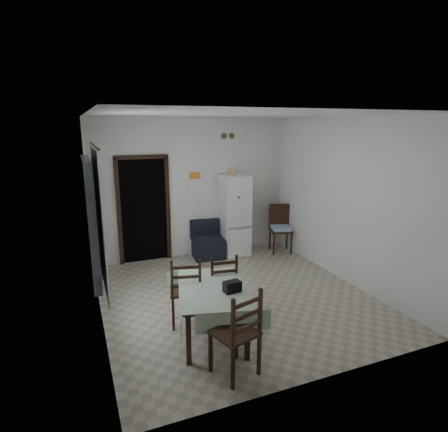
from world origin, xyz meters
TOP-DOWN VIEW (x-y plane):
  - ground at (0.00, 0.00)m, footprint 4.50×4.50m
  - ceiling at (0.00, 0.00)m, footprint 4.20×4.50m
  - wall_back at (0.00, 2.25)m, footprint 4.20×0.02m
  - wall_front at (0.00, -2.25)m, footprint 4.20×0.02m
  - wall_left at (-2.10, 0.00)m, footprint 0.02×4.50m
  - wall_right at (2.10, 0.00)m, footprint 0.02×4.50m
  - doorway at (-1.05, 2.45)m, footprint 1.06×0.52m
  - window_recess at (-2.15, -0.20)m, footprint 0.10×1.20m
  - curtain at (-2.04, -0.20)m, footprint 0.02×1.45m
  - curtain_rod at (-2.03, -0.20)m, footprint 0.02×1.60m
  - calendar at (0.05, 2.24)m, footprint 0.28×0.02m
  - calendar_image at (0.05, 2.23)m, footprint 0.24×0.01m
  - light_switch at (0.15, 2.24)m, footprint 0.08×0.02m
  - vent_left at (0.70, 2.23)m, footprint 0.12×0.03m
  - vent_right at (0.88, 2.23)m, footprint 0.12×0.03m
  - emergency_light at (1.35, 2.21)m, footprint 0.25×0.07m
  - fridge at (0.82, 1.93)m, footprint 0.58×0.58m
  - tan_cone at (0.75, 1.94)m, footprint 0.25×0.25m
  - navy_seat at (0.23, 1.93)m, footprint 0.71×0.70m
  - corner_chair at (1.81, 1.65)m, footprint 0.56×0.56m
  - dining_table at (-0.75, -0.97)m, footprint 1.19×1.52m
  - black_bag at (-0.57, -1.18)m, footprint 0.23×0.15m
  - dining_chair_far_left at (-0.99, -0.51)m, footprint 0.53×0.53m
  - dining_chair_far_right at (-0.42, -0.44)m, footprint 0.47×0.47m
  - dining_chair_near_head at (-0.80, -1.79)m, footprint 0.57×0.57m

SIDE VIEW (x-z plane):
  - ground at x=0.00m, z-range 0.00..0.00m
  - dining_table at x=-0.75m, z-range 0.00..0.70m
  - navy_seat at x=0.23m, z-range 0.00..0.78m
  - dining_chair_far_right at x=-0.42m, z-range 0.00..0.97m
  - dining_chair_far_left at x=-0.99m, z-range 0.00..1.01m
  - corner_chair at x=1.81m, z-range 0.00..1.04m
  - dining_chair_near_head at x=-0.80m, z-range 0.00..1.05m
  - black_bag at x=-0.57m, z-range 0.70..0.84m
  - fridge at x=0.82m, z-range 0.00..1.74m
  - doorway at x=-1.05m, z-range -0.05..2.17m
  - light_switch at x=0.15m, z-range 1.04..1.16m
  - wall_back at x=0.00m, z-range 0.00..2.90m
  - wall_front at x=0.00m, z-range 0.00..2.90m
  - wall_left at x=-2.10m, z-range 0.00..2.90m
  - wall_right at x=2.10m, z-range 0.00..2.90m
  - window_recess at x=-2.15m, z-range 0.75..2.35m
  - curtain at x=-2.04m, z-range 0.62..2.48m
  - calendar at x=0.05m, z-range 1.42..1.82m
  - calendar_image at x=0.05m, z-range 1.65..1.79m
  - tan_cone at x=0.75m, z-range 1.74..1.93m
  - curtain_rod at x=-2.03m, z-range 2.49..2.51m
  - vent_left at x=0.70m, z-range 2.46..2.58m
  - vent_right at x=0.88m, z-range 2.46..2.58m
  - emergency_light at x=1.35m, z-range 2.50..2.59m
  - ceiling at x=0.00m, z-range 2.89..2.91m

